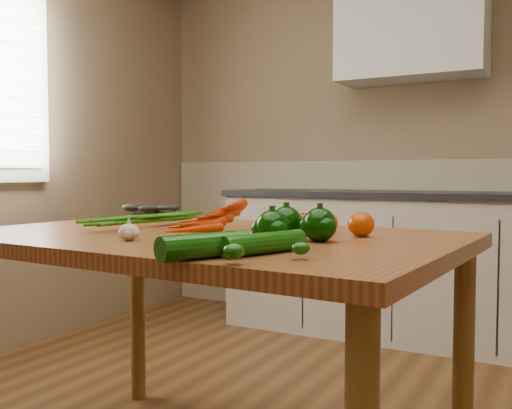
{
  "coord_description": "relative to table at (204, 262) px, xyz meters",
  "views": [
    {
      "loc": [
        0.8,
        -1.31,
        1.0
      ],
      "look_at": [
        -0.16,
        0.42,
        0.9
      ],
      "focal_mm": 40.0,
      "sensor_mm": 36.0,
      "label": 1
    }
  ],
  "objects": [
    {
      "name": "room",
      "position": [
        0.21,
        0.01,
        0.52
      ],
      "size": [
        4.04,
        5.04,
        2.64
      ],
      "color": "brown",
      "rests_on": "ground"
    },
    {
      "name": "counter_run",
      "position": [
        0.42,
        2.02,
        -0.27
      ],
      "size": [
        2.84,
        0.64,
        1.14
      ],
      "color": "#BEB19E",
      "rests_on": "ground"
    },
    {
      "name": "table",
      "position": [
        0.0,
        0.0,
        0.0
      ],
      "size": [
        1.58,
        1.07,
        0.82
      ],
      "rotation": [
        0.0,
        0.0,
        -0.06
      ],
      "color": "#9A572C",
      "rests_on": "ground"
    },
    {
      "name": "carrot_bunch",
      "position": [
        -0.09,
        0.07,
        0.13
      ],
      "size": [
        0.3,
        0.23,
        0.08
      ],
      "primitive_type": null,
      "rotation": [
        0.0,
        0.0,
        -0.06
      ],
      "color": "#C53404",
      "rests_on": "table"
    },
    {
      "name": "leafy_greens",
      "position": [
        -0.48,
        0.34,
        0.15
      ],
      "size": [
        0.22,
        0.2,
        0.11
      ],
      "primitive_type": null,
      "color": "black",
      "rests_on": "table"
    },
    {
      "name": "garlic_bulb",
      "position": [
        -0.07,
        -0.27,
        0.11
      ],
      "size": [
        0.06,
        0.06,
        0.05
      ],
      "primitive_type": "ellipsoid",
      "color": "beige",
      "rests_on": "table"
    },
    {
      "name": "pepper_a",
      "position": [
        0.29,
        -0.01,
        0.14
      ],
      "size": [
        0.09,
        0.09,
        0.09
      ],
      "primitive_type": "sphere",
      "color": "#053202",
      "rests_on": "table"
    },
    {
      "name": "pepper_b",
      "position": [
        0.41,
        -0.03,
        0.14
      ],
      "size": [
        0.09,
        0.09,
        0.09
      ],
      "primitive_type": "sphere",
      "color": "#053202",
      "rests_on": "table"
    },
    {
      "name": "pepper_c",
      "position": [
        0.33,
        -0.16,
        0.14
      ],
      "size": [
        0.09,
        0.09,
        0.09
      ],
      "primitive_type": "sphere",
      "color": "#053202",
      "rests_on": "table"
    },
    {
      "name": "tomato_a",
      "position": [
        0.29,
        0.12,
        0.12
      ],
      "size": [
        0.07,
        0.07,
        0.07
      ],
      "primitive_type": "ellipsoid",
      "color": "#901202",
      "rests_on": "table"
    },
    {
      "name": "tomato_b",
      "position": [
        0.33,
        0.21,
        0.12
      ],
      "size": [
        0.07,
        0.07,
        0.06
      ],
      "primitive_type": "ellipsoid",
      "color": "#C23C04",
      "rests_on": "table"
    },
    {
      "name": "tomato_c",
      "position": [
        0.46,
        0.14,
        0.13
      ],
      "size": [
        0.08,
        0.08,
        0.07
      ],
      "primitive_type": "ellipsoid",
      "color": "#C23C04",
      "rests_on": "table"
    },
    {
      "name": "zucchini_a",
      "position": [
        0.39,
        -0.32,
        0.12
      ],
      "size": [
        0.13,
        0.24,
        0.05
      ],
      "primitive_type": "cylinder",
      "rotation": [
        1.57,
        0.0,
        -0.34
      ],
      "color": "#0B4507",
      "rests_on": "table"
    },
    {
      "name": "zucchini_b",
      "position": [
        0.31,
        -0.45,
        0.12
      ],
      "size": [
        0.14,
        0.22,
        0.06
      ],
      "primitive_type": "cylinder",
      "rotation": [
        1.57,
        0.0,
        -0.41
      ],
      "color": "#0B4507",
      "rests_on": "table"
    }
  ]
}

